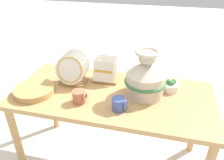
# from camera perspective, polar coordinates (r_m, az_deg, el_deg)

# --- Properties ---
(ground_plane) EXTENTS (14.00, 14.00, 0.00)m
(ground_plane) POSITION_cam_1_polar(r_m,az_deg,el_deg) (2.04, 0.00, -20.09)
(ground_plane) COLOR silver
(display_table) EXTENTS (1.44, 0.67, 0.70)m
(display_table) POSITION_cam_1_polar(r_m,az_deg,el_deg) (1.62, 0.00, -6.03)
(display_table) COLOR tan
(display_table) RESTS_ON ground_plane
(ceramic_vase) EXTENTS (0.29, 0.29, 0.33)m
(ceramic_vase) POSITION_cam_1_polar(r_m,az_deg,el_deg) (1.51, 8.71, 0.75)
(ceramic_vase) COLOR beige
(ceramic_vase) RESTS_ON display_table
(dish_rack_round_plates) EXTENTS (0.23, 0.18, 0.25)m
(dish_rack_round_plates) POSITION_cam_1_polar(r_m,az_deg,el_deg) (1.68, -10.27, 2.48)
(dish_rack_round_plates) COLOR tan
(dish_rack_round_plates) RESTS_ON display_table
(dish_rack_square_plates) EXTENTS (0.20, 0.16, 0.18)m
(dish_rack_square_plates) POSITION_cam_1_polar(r_m,az_deg,el_deg) (1.71, -1.72, 1.86)
(dish_rack_square_plates) COLOR tan
(dish_rack_square_plates) RESTS_ON display_table
(wicker_charger_stack) EXTENTS (0.28, 0.28, 0.04)m
(wicker_charger_stack) POSITION_cam_1_polar(r_m,az_deg,el_deg) (1.66, -19.64, -2.55)
(wicker_charger_stack) COLOR tan
(wicker_charger_stack) RESTS_ON display_table
(mug_cobalt_glaze) EXTENTS (0.09, 0.09, 0.08)m
(mug_cobalt_glaze) POSITION_cam_1_polar(r_m,az_deg,el_deg) (1.40, 1.90, -6.28)
(mug_cobalt_glaze) COLOR #42569E
(mug_cobalt_glaze) RESTS_ON display_table
(mug_terracotta_glaze) EXTENTS (0.09, 0.09, 0.08)m
(mug_terracotta_glaze) POSITION_cam_1_polar(r_m,az_deg,el_deg) (1.48, -8.50, -4.28)
(mug_terracotta_glaze) COLOR #B76647
(mug_terracotta_glaze) RESTS_ON display_table
(fruit_bowl) EXTENTS (0.12, 0.12, 0.09)m
(fruit_bowl) POSITION_cam_1_polar(r_m,az_deg,el_deg) (1.65, 15.03, -1.49)
(fruit_bowl) COLOR white
(fruit_bowl) RESTS_ON display_table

